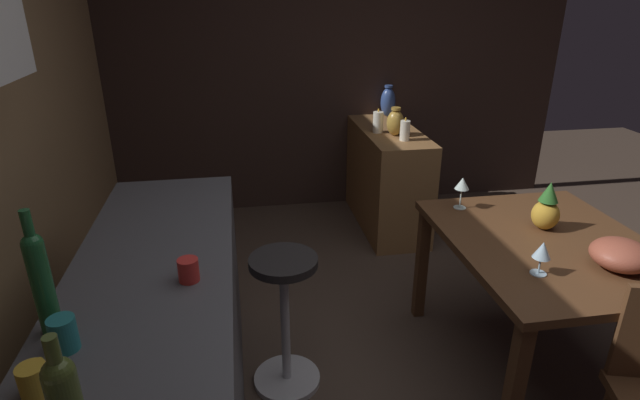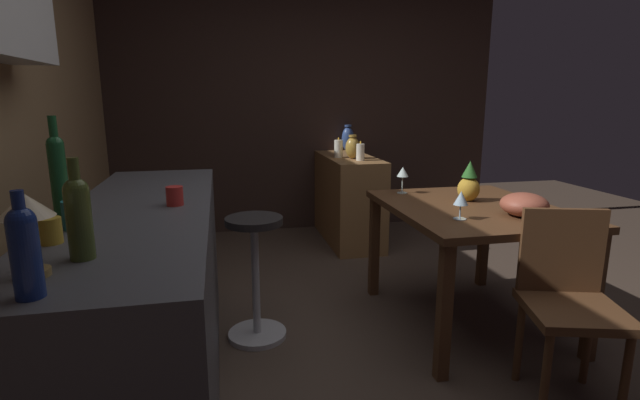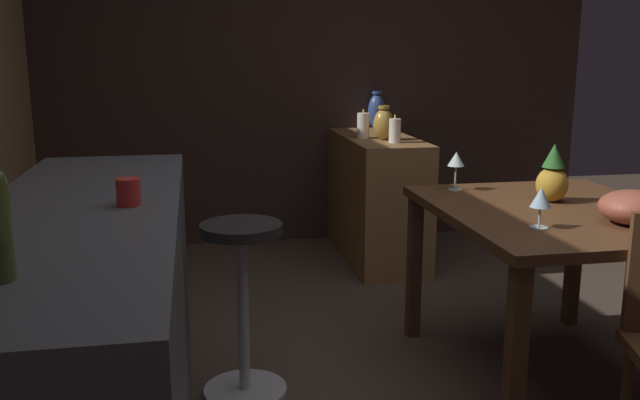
{
  "view_description": "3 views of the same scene",
  "coord_description": "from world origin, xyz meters",
  "views": [
    {
      "loc": [
        -1.79,
        1.0,
        1.85
      ],
      "look_at": [
        0.62,
        0.6,
        0.83
      ],
      "focal_mm": 28.28,
      "sensor_mm": 36.0,
      "label": 1
    },
    {
      "loc": [
        -2.3,
        1.0,
        1.36
      ],
      "look_at": [
        0.26,
        0.45,
        0.79
      ],
      "focal_mm": 26.4,
      "sensor_mm": 36.0,
      "label": 2
    },
    {
      "loc": [
        -2.3,
        1.0,
        1.36
      ],
      "look_at": [
        0.3,
        0.51,
        0.78
      ],
      "focal_mm": 38.01,
      "sensor_mm": 36.0,
      "label": 3
    }
  ],
  "objects": [
    {
      "name": "wine_bottle_olive",
      "position": [
        -0.87,
        1.41,
        1.04
      ],
      "size": [
        0.07,
        0.07,
        0.3
      ],
      "color": "#475623",
      "rests_on": "kitchen_counter"
    },
    {
      "name": "pineapple_centerpiece",
      "position": [
        0.27,
        -0.48,
        0.84
      ],
      "size": [
        0.13,
        0.13,
        0.25
      ],
      "color": "gold",
      "rests_on": "dining_table"
    },
    {
      "name": "bar_stool",
      "position": [
        0.23,
        0.83,
        0.38
      ],
      "size": [
        0.34,
        0.34,
        0.72
      ],
      "color": "#262323",
      "rests_on": "ground_plane"
    },
    {
      "name": "kitchen_counter",
      "position": [
        -0.19,
        1.35,
        0.45
      ],
      "size": [
        2.1,
        0.6,
        0.9
      ],
      "primitive_type": "cube",
      "color": "#4C4C51",
      "rests_on": "ground_plane"
    },
    {
      "name": "chair_near_window",
      "position": [
        -0.6,
        -0.51,
        0.48
      ],
      "size": [
        0.5,
        0.5,
        0.87
      ],
      "color": "#56351E",
      "rests_on": "ground_plane"
    },
    {
      "name": "fruit_bowl",
      "position": [
        -0.13,
        -0.58,
        0.8
      ],
      "size": [
        0.25,
        0.25,
        0.13
      ],
      "primitive_type": "ellipsoid",
      "color": "#9E4C38",
      "rests_on": "dining_table"
    },
    {
      "name": "cup_mustard",
      "position": [
        -0.69,
        1.55,
        0.94
      ],
      "size": [
        0.11,
        0.07,
        0.08
      ],
      "color": "gold",
      "rests_on": "kitchen_counter"
    },
    {
      "name": "wall_side_right",
      "position": [
        2.55,
        0.3,
        1.3
      ],
      "size": [
        0.1,
        4.4,
        2.6
      ],
      "primitive_type": "cube",
      "color": "#33231E",
      "rests_on": "ground_plane"
    },
    {
      "name": "ground_plane",
      "position": [
        0.0,
        0.0,
        0.0
      ],
      "size": [
        9.0,
        9.0,
        0.0
      ],
      "primitive_type": "plane",
      "color": "#47382D"
    },
    {
      "name": "wine_glass_left",
      "position": [
        -0.12,
        -0.21,
        0.85
      ],
      "size": [
        0.07,
        0.07,
        0.15
      ],
      "color": "silver",
      "rests_on": "dining_table"
    },
    {
      "name": "dining_table",
      "position": [
        0.14,
        -0.44,
        0.65
      ],
      "size": [
        1.15,
        0.94,
        0.74
      ],
      "color": "#56351E",
      "rests_on": "ground_plane"
    },
    {
      "name": "vase_ceramic_blue",
      "position": [
        2.41,
        -0.3,
        0.95
      ],
      "size": [
        0.13,
        0.13,
        0.27
      ],
      "color": "#334C8C",
      "rests_on": "sideboard_cabinet"
    },
    {
      "name": "wine_glass_right",
      "position": [
        0.59,
        -0.18,
        0.88
      ],
      "size": [
        0.08,
        0.08,
        0.18
      ],
      "color": "silver",
      "rests_on": "dining_table"
    },
    {
      "name": "wine_bottle_green",
      "position": [
        -0.43,
        1.58,
        1.08
      ],
      "size": [
        0.06,
        0.06,
        0.4
      ],
      "color": "#1E592D",
      "rests_on": "kitchen_counter"
    },
    {
      "name": "pillar_candle_tall",
      "position": [
        1.9,
        -0.07,
        0.9
      ],
      "size": [
        0.08,
        0.08,
        0.19
      ],
      "color": "white",
      "rests_on": "sideboard_cabinet"
    },
    {
      "name": "counter_lamp",
      "position": [
        -0.99,
        1.49,
        1.07
      ],
      "size": [
        0.14,
        0.14,
        0.22
      ],
      "color": "#A58447",
      "rests_on": "kitchen_counter"
    },
    {
      "name": "vase_brass",
      "position": [
        1.8,
        -0.18,
        0.92
      ],
      "size": [
        0.13,
        0.13,
        0.21
      ],
      "color": "#B78C38",
      "rests_on": "sideboard_cabinet"
    },
    {
      "name": "cup_teal",
      "position": [
        -0.52,
        1.52,
        0.95
      ],
      "size": [
        0.11,
        0.08,
        0.1
      ],
      "color": "teal",
      "rests_on": "kitchen_counter"
    },
    {
      "name": "cup_red",
      "position": [
        -0.2,
        1.2,
        0.94
      ],
      "size": [
        0.11,
        0.07,
        0.08
      ],
      "color": "red",
      "rests_on": "kitchen_counter"
    },
    {
      "name": "sideboard_cabinet",
      "position": [
        1.96,
        -0.19,
        0.41
      ],
      "size": [
        1.1,
        0.44,
        0.82
      ],
      "primitive_type": "cube",
      "color": "olive",
      "rests_on": "ground_plane"
    },
    {
      "name": "pillar_candle_short",
      "position": [
        1.65,
        -0.21,
        0.89
      ],
      "size": [
        0.07,
        0.07,
        0.17
      ],
      "color": "white",
      "rests_on": "sideboard_cabinet"
    },
    {
      "name": "wine_bottle_cobalt",
      "position": [
        -1.14,
        1.45,
        1.02
      ],
      "size": [
        0.07,
        0.07,
        0.26
      ],
      "color": "navy",
      "rests_on": "kitchen_counter"
    }
  ]
}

